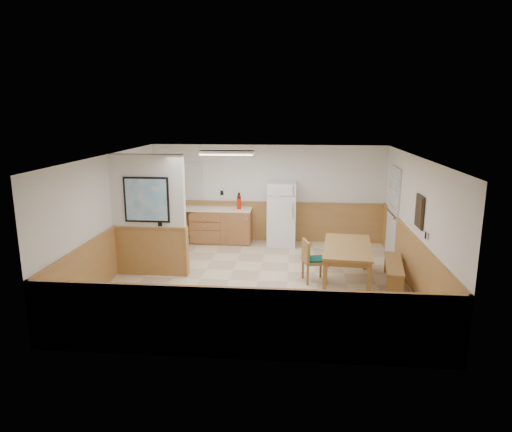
# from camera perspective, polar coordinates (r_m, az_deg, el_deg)

# --- Properties ---
(ground) EXTENTS (6.00, 6.00, 0.00)m
(ground) POSITION_cam_1_polar(r_m,az_deg,el_deg) (9.26, 0.26, -8.08)
(ground) COLOR beige
(ground) RESTS_ON ground
(ceiling) EXTENTS (6.00, 6.00, 0.02)m
(ceiling) POSITION_cam_1_polar(r_m,az_deg,el_deg) (8.68, 0.27, 7.51)
(ceiling) COLOR white
(ceiling) RESTS_ON back_wall
(back_wall) EXTENTS (6.00, 0.02, 2.50)m
(back_wall) POSITION_cam_1_polar(r_m,az_deg,el_deg) (11.82, 1.49, 2.83)
(back_wall) COLOR white
(back_wall) RESTS_ON ground
(right_wall) EXTENTS (0.02, 6.00, 2.50)m
(right_wall) POSITION_cam_1_polar(r_m,az_deg,el_deg) (9.15, 19.34, -0.90)
(right_wall) COLOR white
(right_wall) RESTS_ON ground
(left_wall) EXTENTS (0.02, 6.00, 2.50)m
(left_wall) POSITION_cam_1_polar(r_m,az_deg,el_deg) (9.61, -17.86, -0.15)
(left_wall) COLOR white
(left_wall) RESTS_ON ground
(wainscot_back) EXTENTS (6.00, 0.04, 1.00)m
(wainscot_back) POSITION_cam_1_polar(r_m,az_deg,el_deg) (11.95, 1.46, -0.73)
(wainscot_back) COLOR #B07D46
(wainscot_back) RESTS_ON ground
(wainscot_right) EXTENTS (0.04, 6.00, 1.00)m
(wainscot_right) POSITION_cam_1_polar(r_m,az_deg,el_deg) (9.34, 18.88, -5.37)
(wainscot_right) COLOR #B07D46
(wainscot_right) RESTS_ON ground
(wainscot_left) EXTENTS (0.04, 6.00, 1.00)m
(wainscot_left) POSITION_cam_1_polar(r_m,az_deg,el_deg) (9.79, -17.45, -4.43)
(wainscot_left) COLOR #B07D46
(wainscot_left) RESTS_ON ground
(partition_wall) EXTENTS (1.50, 0.20, 2.50)m
(partition_wall) POSITION_cam_1_polar(r_m,az_deg,el_deg) (9.53, -13.24, -0.08)
(partition_wall) COLOR white
(partition_wall) RESTS_ON ground
(kitchen_counter) EXTENTS (2.20, 0.61, 1.00)m
(kitchen_counter) POSITION_cam_1_polar(r_m,az_deg,el_deg) (11.81, -4.49, -1.13)
(kitchen_counter) COLOR brown
(kitchen_counter) RESTS_ON ground
(exterior_door) EXTENTS (0.07, 1.02, 2.15)m
(exterior_door) POSITION_cam_1_polar(r_m,az_deg,el_deg) (10.99, 16.73, 0.45)
(exterior_door) COLOR silver
(exterior_door) RESTS_ON ground
(kitchen_window) EXTENTS (0.80, 0.04, 1.00)m
(kitchen_window) POSITION_cam_1_polar(r_m,az_deg,el_deg) (12.06, -8.55, 4.34)
(kitchen_window) COLOR silver
(kitchen_window) RESTS_ON back_wall
(wall_painting) EXTENTS (0.04, 0.50, 0.60)m
(wall_painting) POSITION_cam_1_polar(r_m,az_deg,el_deg) (8.79, 19.74, 0.54)
(wall_painting) COLOR black
(wall_painting) RESTS_ON right_wall
(fluorescent_fixture) EXTENTS (1.20, 0.30, 0.09)m
(fluorescent_fixture) POSITION_cam_1_polar(r_m,az_deg,el_deg) (10.07, -3.68, 7.92)
(fluorescent_fixture) COLOR silver
(fluorescent_fixture) RESTS_ON ceiling
(refrigerator) EXTENTS (0.71, 0.72, 1.61)m
(refrigerator) POSITION_cam_1_polar(r_m,az_deg,el_deg) (11.53, 3.21, 0.29)
(refrigerator) COLOR white
(refrigerator) RESTS_ON ground
(dining_table) EXTENTS (1.08, 1.89, 0.75)m
(dining_table) POSITION_cam_1_polar(r_m,az_deg,el_deg) (9.16, 11.35, -4.23)
(dining_table) COLOR #A8753D
(dining_table) RESTS_ON ground
(dining_bench) EXTENTS (0.54, 1.50, 0.45)m
(dining_bench) POSITION_cam_1_polar(r_m,az_deg,el_deg) (9.34, 16.83, -6.25)
(dining_bench) COLOR #A8753D
(dining_bench) RESTS_ON ground
(dining_chair) EXTENTS (0.68, 0.54, 0.85)m
(dining_chair) POSITION_cam_1_polar(r_m,az_deg,el_deg) (9.13, 6.82, -5.19)
(dining_chair) COLOR #A8753D
(dining_chair) RESTS_ON ground
(fire_extinguisher) EXTENTS (0.12, 0.12, 0.42)m
(fire_extinguisher) POSITION_cam_1_polar(r_m,az_deg,el_deg) (11.56, -2.13, 1.77)
(fire_extinguisher) COLOR red
(fire_extinguisher) RESTS_ON kitchen_counter
(soap_bottle) EXTENTS (0.09, 0.09, 0.23)m
(soap_bottle) POSITION_cam_1_polar(r_m,az_deg,el_deg) (11.89, -9.13, 1.59)
(soap_bottle) COLOR #177F2A
(soap_bottle) RESTS_ON kitchen_counter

